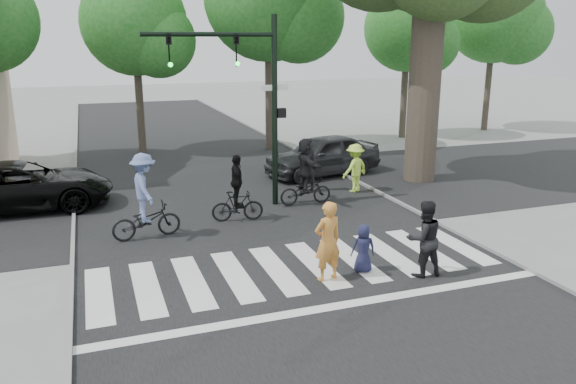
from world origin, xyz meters
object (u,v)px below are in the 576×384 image
Objects in this scene: car_grey at (323,155)px; pedestrian_adult at (424,239)px; pedestrian_woman at (328,241)px; pedestrian_child at (363,248)px; traffic_signal at (248,85)px; cyclist_mid at (237,194)px; car_suv at (21,186)px; cyclist_left at (145,202)px; cyclist_right at (306,175)px.

pedestrian_adult is at bearing -20.77° from car_grey.
pedestrian_child is at bearing 177.91° from pedestrian_woman.
traffic_signal is 7.60m from pedestrian_adult.
pedestrian_child is 5.02m from cyclist_mid.
pedestrian_child is 0.21× the size of car_suv.
cyclist_mid reaches higher than car_grey.
car_grey is at bearing -94.05° from pedestrian_child.
traffic_signal is at bearing -68.71° from pedestrian_adult.
car_suv is (-9.13, 8.77, -0.12)m from pedestrian_adult.
pedestrian_adult is 6.11m from cyclist_mid.
cyclist_left is 5.51m from cyclist_right.
pedestrian_child is at bearing -69.32° from cyclist_mid.
cyclist_right is at bearing -10.08° from traffic_signal.
cyclist_right is (5.27, 1.58, -0.04)m from cyclist_left.
pedestrian_woman is at bearing -10.42° from pedestrian_adult.
car_suv is (-3.45, 4.04, -0.25)m from cyclist_left.
traffic_signal is 2.98× the size of cyclist_mid.
traffic_signal reaches higher than cyclist_left.
traffic_signal is 3.44m from cyclist_right.
car_grey is at bearing 35.05° from cyclist_left.
car_suv is (-6.16, 3.43, -0.05)m from cyclist_mid.
car_grey is at bearing -83.99° from car_suv.
pedestrian_child is at bearing -25.60° from pedestrian_adult.
cyclist_left reaches higher than pedestrian_woman.
traffic_signal is 2.72× the size of cyclist_right.
cyclist_mid is (-0.77, -1.28, -3.08)m from traffic_signal.
pedestrian_child is 1.40m from pedestrian_adult.
cyclist_mid is 0.91× the size of cyclist_right.
pedestrian_woman is at bearing -139.95° from car_suv.
cyclist_left is (-3.52, 4.21, 0.10)m from pedestrian_woman.
car_suv is (-6.93, 2.14, -3.13)m from traffic_signal.
cyclist_right is (1.75, 5.79, 0.06)m from pedestrian_woman.
pedestrian_adult is 12.66m from car_suv.
pedestrian_child is (0.96, 0.14, -0.35)m from pedestrian_woman.
cyclist_left is at bearing -60.28° from pedestrian_woman.
traffic_signal is 4.90m from cyclist_left.
pedestrian_woman reaches higher than pedestrian_adult.
cyclist_right reaches higher than pedestrian_woman.
cyclist_mid reaches higher than pedestrian_child.
pedestrian_child is 11.35m from car_suv.
cyclist_mid is at bearing -90.71° from pedestrian_woman.
cyclist_mid is 0.36× the size of car_suv.
car_grey is (1.75, 9.94, -0.08)m from pedestrian_adult.
cyclist_right is at bearing 16.67° from cyclist_left.
cyclist_mid reaches higher than pedestrian_adult.
traffic_signal is 6.01m from car_grey.
pedestrian_child is (1.00, -5.97, -3.32)m from traffic_signal.
car_suv is 10.94m from car_grey.
car_suv reaches higher than pedestrian_child.
car_grey is (7.43, 5.21, -0.21)m from cyclist_left.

